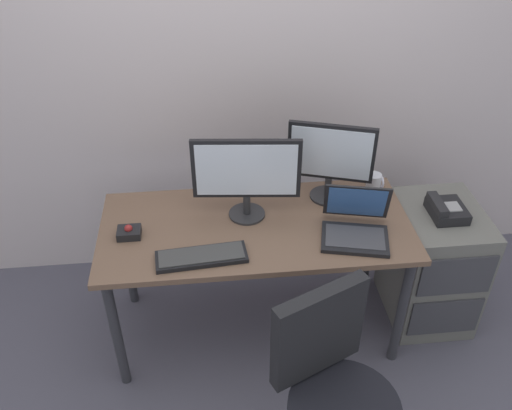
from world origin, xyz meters
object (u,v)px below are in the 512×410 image
object	(u,v)px
coffee_mug	(374,183)
file_cabinet	(432,264)
desk_phone	(446,210)
trackball_mouse	(129,232)
monitor_main	(246,174)
office_chair	(334,406)
monitor_side	(331,158)
keyboard	(201,256)
laptop	(356,225)

from	to	relation	value
coffee_mug	file_cabinet	bearing A→B (deg)	-29.27
desk_phone	trackball_mouse	size ratio (longest dim) A/B	1.82
file_cabinet	monitor_main	distance (m)	1.19
office_chair	coffee_mug	bearing A→B (deg)	68.24
desk_phone	coffee_mug	bearing A→B (deg)	147.94
monitor_main	monitor_side	xyz separation A→B (m)	(0.43, 0.11, -0.01)
file_cabinet	trackball_mouse	size ratio (longest dim) A/B	6.33
file_cabinet	keyboard	distance (m)	1.33
monitor_main	laptop	bearing A→B (deg)	-21.96
keyboard	coffee_mug	world-z (taller)	coffee_mug
laptop	trackball_mouse	distance (m)	1.07
monitor_main	coffee_mug	bearing A→B (deg)	11.60
monitor_side	trackball_mouse	bearing A→B (deg)	-167.65
desk_phone	coffee_mug	world-z (taller)	coffee_mug
desk_phone	file_cabinet	bearing A→B (deg)	63.22
desk_phone	monitor_main	size ratio (longest dim) A/B	0.39
desk_phone	keyboard	xyz separation A→B (m)	(-1.24, -0.24, 0.01)
monitor_main	laptop	xyz separation A→B (m)	(0.50, -0.20, -0.19)
desk_phone	monitor_main	xyz separation A→B (m)	(-1.00, 0.06, 0.24)
laptop	coffee_mug	distance (m)	0.39
trackball_mouse	coffee_mug	size ratio (longest dim) A/B	1.06
trackball_mouse	monitor_side	bearing A→B (deg)	12.35
office_chair	monitor_side	bearing A→B (deg)	80.72
file_cabinet	laptop	world-z (taller)	laptop
office_chair	coffee_mug	world-z (taller)	office_chair
monitor_main	file_cabinet	bearing A→B (deg)	-2.52
keyboard	coffee_mug	distance (m)	1.02
keyboard	file_cabinet	bearing A→B (deg)	11.77
laptop	file_cabinet	bearing A→B (deg)	16.78
file_cabinet	laptop	xyz separation A→B (m)	(-0.52, -0.16, 0.44)
office_chair	monitor_main	world-z (taller)	monitor_main
file_cabinet	desk_phone	world-z (taller)	desk_phone
desk_phone	laptop	world-z (taller)	laptop
monitor_main	monitor_side	bearing A→B (deg)	14.65
file_cabinet	monitor_side	world-z (taller)	monitor_side
keyboard	monitor_main	bearing A→B (deg)	52.57
office_chair	laptop	bearing A→B (deg)	71.82
office_chair	laptop	xyz separation A→B (m)	(0.23, 0.71, 0.34)
desk_phone	monitor_main	distance (m)	1.04
coffee_mug	monitor_side	bearing A→B (deg)	-173.72
office_chair	laptop	size ratio (longest dim) A/B	2.60
trackball_mouse	coffee_mug	bearing A→B (deg)	11.14
file_cabinet	office_chair	xyz separation A→B (m)	(-0.75, -0.87, 0.09)
monitor_side	trackball_mouse	world-z (taller)	monitor_side
laptop	monitor_main	bearing A→B (deg)	158.04
file_cabinet	coffee_mug	distance (m)	0.58
trackball_mouse	laptop	bearing A→B (deg)	-5.05
laptop	keyboard	bearing A→B (deg)	-171.90
file_cabinet	office_chair	world-z (taller)	office_chair
trackball_mouse	coffee_mug	world-z (taller)	coffee_mug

